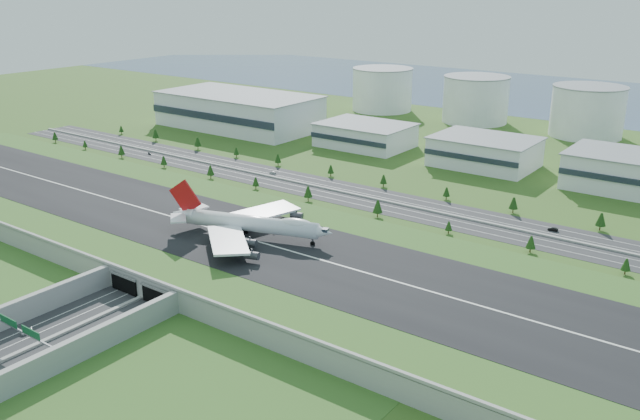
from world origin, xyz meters
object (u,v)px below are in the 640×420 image
Objects in this scene: fuel_tank_a at (382,90)px; boeing_747 at (250,223)px; car_2 at (88,342)px; car_7 at (273,172)px; car_5 at (553,229)px; car_0 at (26,331)px; car_4 at (150,153)px.

fuel_tank_a reaches higher than boeing_747.
car_2 is (131.75, -390.65, -16.64)m from fuel_tank_a.
car_7 is at bearing -75.17° from car_2.
fuel_tank_a is 11.15× the size of car_5.
car_0 is at bearing -38.17° from car_5.
boeing_747 is 123.08m from car_7.
boeing_747 is at bearing -51.02° from car_5.
fuel_tank_a is 412.61m from car_2.
car_4 is at bearing -75.90° from car_7.
car_7 is at bearing 95.47° from car_0.
car_2 is 197.75m from car_7.
car_0 is 218.53m from car_5.
car_4 is at bearing -96.30° from car_5.
car_5 reaches higher than car_0.
car_0 is (110.50, -398.22, -16.68)m from fuel_tank_a.
fuel_tank_a is 332.60m from boeing_747.
car_5 is (83.60, 184.17, -0.00)m from car_2.
car_4 is at bearing -100.15° from fuel_tank_a.
car_0 is at bearing 23.66° from car_7.
car_7 is (-161.76, -2.52, -0.06)m from car_5.
car_7 is at bearing 108.48° from boeing_747.
fuel_tank_a reaches higher than car_5.
boeing_747 is at bearing 42.89° from car_7.
boeing_747 is 16.79× the size of car_0.
car_4 reaches higher than car_0.
fuel_tank_a is 224.85m from car_4.
car_0 is at bearing -116.90° from boeing_747.
boeing_747 is at bearing -67.84° from fuel_tank_a.
car_5 is at bearing -65.51° from car_4.
car_7 is at bearing -98.61° from car_5.
car_5 is 161.78m from car_7.
car_2 is 241.27m from car_4.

